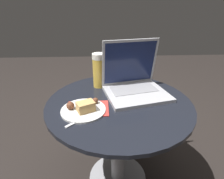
% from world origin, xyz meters
% --- Properties ---
extents(ground_plane, '(6.00, 6.00, 0.00)m').
position_xyz_m(ground_plane, '(0.00, 0.00, 0.00)').
color(ground_plane, black).
extents(table, '(0.72, 0.72, 0.56)m').
position_xyz_m(table, '(0.00, 0.00, 0.42)').
color(table, '#9E9EA3').
rests_on(table, ground_plane).
extents(napkin, '(0.19, 0.14, 0.00)m').
position_xyz_m(napkin, '(-0.15, -0.07, 0.57)').
color(napkin, '#B7332D').
rests_on(napkin, table).
extents(laptop, '(0.36, 0.33, 0.28)m').
position_xyz_m(laptop, '(0.09, 0.09, 0.62)').
color(laptop, '#B2B2B7').
rests_on(laptop, table).
extents(beer_glass, '(0.07, 0.07, 0.19)m').
position_xyz_m(beer_glass, '(-0.10, 0.18, 0.66)').
color(beer_glass, gold).
rests_on(beer_glass, table).
extents(snack_plate, '(0.20, 0.20, 0.05)m').
position_xyz_m(snack_plate, '(-0.17, -0.09, 0.58)').
color(snack_plate, silver).
rests_on(snack_plate, table).
extents(fork, '(0.15, 0.14, 0.00)m').
position_xyz_m(fork, '(-0.15, -0.14, 0.57)').
color(fork, silver).
rests_on(fork, table).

